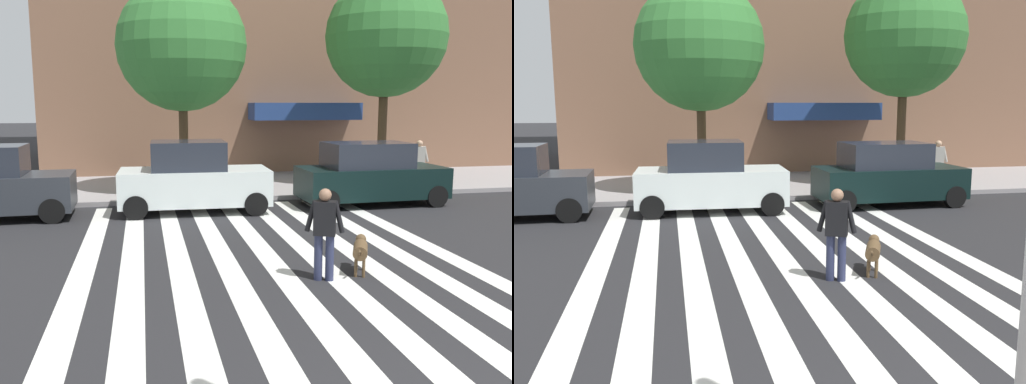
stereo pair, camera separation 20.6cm
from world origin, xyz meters
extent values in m
plane|color=#232326|center=(0.00, 6.65, 0.00)|extent=(160.00, 160.00, 0.00)
cube|color=gray|center=(0.00, 16.30, 0.07)|extent=(80.00, 6.00, 0.15)
cube|color=silver|center=(-4.30, 6.65, 0.00)|extent=(0.45, 12.70, 0.01)
cube|color=silver|center=(-3.40, 6.65, 0.00)|extent=(0.45, 12.70, 0.01)
cube|color=silver|center=(-2.50, 6.65, 0.00)|extent=(0.45, 12.70, 0.01)
cube|color=silver|center=(-1.60, 6.65, 0.00)|extent=(0.45, 12.70, 0.01)
cube|color=silver|center=(-0.70, 6.65, 0.00)|extent=(0.45, 12.70, 0.01)
cube|color=silver|center=(0.20, 6.65, 0.00)|extent=(0.45, 12.70, 0.01)
cube|color=silver|center=(1.10, 6.65, 0.00)|extent=(0.45, 12.70, 0.01)
cube|color=silver|center=(2.00, 6.65, 0.00)|extent=(0.45, 12.70, 0.01)
cube|color=silver|center=(2.90, 6.65, 0.00)|extent=(0.45, 12.70, 0.01)
cube|color=navy|center=(3.54, 18.70, 2.75)|extent=(4.56, 1.60, 0.70)
cylinder|color=black|center=(-5.52, 12.85, 0.33)|extent=(0.66, 0.23, 0.66)
cylinder|color=black|center=(-5.49, 11.20, 0.33)|extent=(0.66, 0.23, 0.66)
cube|color=silver|center=(-1.71, 12.00, 0.74)|extent=(4.28, 2.03, 0.98)
cube|color=#232833|center=(-1.87, 12.00, 1.63)|extent=(2.12, 1.72, 0.80)
cylinder|color=black|center=(-0.05, 12.79, 0.33)|extent=(0.67, 0.24, 0.66)
cylinder|color=black|center=(-0.11, 11.08, 0.33)|extent=(0.67, 0.24, 0.66)
cylinder|color=black|center=(-3.30, 12.91, 0.33)|extent=(0.67, 0.24, 0.66)
cylinder|color=black|center=(-3.36, 11.20, 0.33)|extent=(0.67, 0.24, 0.66)
cube|color=black|center=(3.70, 12.00, 0.71)|extent=(4.48, 2.00, 0.92)
cube|color=#232833|center=(3.52, 11.99, 1.54)|extent=(2.53, 1.71, 0.75)
cylinder|color=black|center=(5.40, 12.90, 0.33)|extent=(0.67, 0.24, 0.66)
cylinder|color=black|center=(5.45, 11.20, 0.33)|extent=(0.67, 0.24, 0.66)
cylinder|color=black|center=(1.94, 12.79, 0.33)|extent=(0.67, 0.24, 0.66)
cylinder|color=black|center=(1.99, 11.09, 0.33)|extent=(0.67, 0.24, 0.66)
cylinder|color=#4C3823|center=(-1.80, 14.67, 1.95)|extent=(0.30, 0.30, 3.61)
sphere|color=#337533|center=(-1.80, 14.67, 4.91)|extent=(4.20, 4.20, 4.20)
cylinder|color=#4C3823|center=(5.40, 15.04, 2.19)|extent=(0.32, 0.32, 4.09)
sphere|color=#337533|center=(5.40, 15.04, 5.41)|extent=(4.26, 4.26, 4.26)
cylinder|color=#282D4C|center=(-0.16, 5.44, 0.41)|extent=(0.20, 0.20, 0.82)
cylinder|color=#282D4C|center=(0.02, 5.36, 0.41)|extent=(0.20, 0.20, 0.82)
cube|color=black|center=(-0.07, 5.40, 1.12)|extent=(0.44, 0.37, 0.60)
cylinder|color=black|center=(-0.29, 5.49, 1.15)|extent=(0.24, 0.17, 0.57)
cylinder|color=black|center=(0.15, 5.30, 1.15)|extent=(0.24, 0.17, 0.57)
sphere|color=#936B51|center=(-0.07, 5.40, 1.53)|extent=(0.29, 0.29, 0.22)
cylinder|color=brown|center=(0.70, 5.62, 0.45)|extent=(0.48, 0.67, 0.26)
sphere|color=brown|center=(0.86, 5.97, 0.55)|extent=(0.26, 0.26, 0.20)
cylinder|color=brown|center=(0.54, 5.24, 0.50)|extent=(0.13, 0.23, 0.16)
cylinder|color=brown|center=(0.72, 5.84, 0.16)|extent=(0.07, 0.07, 0.32)
cylinder|color=brown|center=(0.85, 5.78, 0.16)|extent=(0.07, 0.07, 0.32)
cylinder|color=brown|center=(0.55, 5.45, 0.16)|extent=(0.07, 0.07, 0.32)
cylinder|color=brown|center=(0.68, 5.39, 0.16)|extent=(0.07, 0.07, 0.32)
cylinder|color=#282D4C|center=(6.57, 14.23, 0.56)|extent=(0.18, 0.18, 0.82)
cylinder|color=#282D4C|center=(6.38, 14.27, 0.56)|extent=(0.18, 0.18, 0.82)
cube|color=#B2ADA3|center=(6.48, 14.25, 1.27)|extent=(0.42, 0.31, 0.60)
cylinder|color=#B2ADA3|center=(6.71, 14.20, 1.30)|extent=(0.24, 0.13, 0.57)
cylinder|color=#B2ADA3|center=(6.24, 14.30, 1.30)|extent=(0.24, 0.13, 0.57)
sphere|color=tan|center=(6.48, 14.25, 1.68)|extent=(0.26, 0.26, 0.22)
camera|label=1|loc=(-3.12, -3.39, 3.10)|focal=38.11mm
camera|label=2|loc=(-2.92, -3.43, 3.10)|focal=38.11mm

